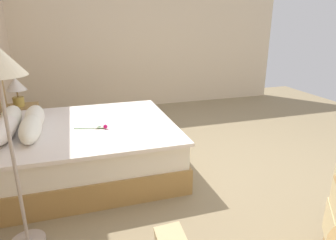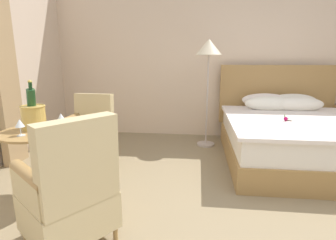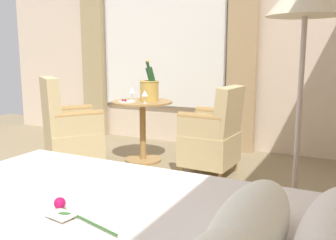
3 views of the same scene
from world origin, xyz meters
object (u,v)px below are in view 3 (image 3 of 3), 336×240
at_px(floor_lamp_brass, 305,15).
at_px(armchair_by_window, 213,136).
at_px(side_table_round, 143,125).
at_px(wine_glass_near_bucket, 132,91).
at_px(champagne_bucket, 150,88).
at_px(wine_glass_near_edge, 145,94).
at_px(snack_plate, 127,101).
at_px(armchair_facing_bed, 68,130).

xyz_separation_m(floor_lamp_brass, armchair_by_window, (-1.50, -1.00, -1.01)).
xyz_separation_m(side_table_round, wine_glass_near_bucket, (-0.05, -0.17, 0.38)).
xyz_separation_m(floor_lamp_brass, champagne_bucket, (-1.68, -1.84, -0.57)).
height_order(floor_lamp_brass, wine_glass_near_edge, floor_lamp_brass).
distance_m(side_table_round, wine_glass_near_edge, 0.43).
bearing_deg(snack_plate, wine_glass_near_bucket, -164.33).
distance_m(wine_glass_near_bucket, wine_glass_near_edge, 0.37).
height_order(snack_plate, armchair_facing_bed, armchair_facing_bed).
distance_m(side_table_round, armchair_facing_bed, 0.83).
bearing_deg(side_table_round, armchair_by_window, 83.26).
xyz_separation_m(wine_glass_near_edge, snack_plate, (-0.01, -0.24, -0.10)).
relative_size(side_table_round, armchair_by_window, 0.76).
height_order(champagne_bucket, wine_glass_near_bucket, champagne_bucket).
bearing_deg(champagne_bucket, armchair_facing_bed, -44.72).
height_order(champagne_bucket, armchair_by_window, champagne_bucket).
relative_size(floor_lamp_brass, snack_plate, 8.34).
relative_size(champagne_bucket, armchair_by_window, 0.51).
relative_size(wine_glass_near_bucket, snack_plate, 0.74).
xyz_separation_m(side_table_round, champagne_bucket, (-0.07, 0.06, 0.42)).
bearing_deg(champagne_bucket, armchair_by_window, 78.25).
xyz_separation_m(champagne_bucket, wine_glass_near_edge, (0.23, 0.07, -0.04)).
relative_size(snack_plate, armchair_facing_bed, 0.20).
xyz_separation_m(snack_plate, armchair_by_window, (-0.05, 1.01, -0.30)).
height_order(wine_glass_near_bucket, wine_glass_near_edge, wine_glass_near_bucket).
xyz_separation_m(wine_glass_near_bucket, snack_plate, (0.20, 0.06, -0.10)).
distance_m(floor_lamp_brass, wine_glass_near_edge, 2.36).
height_order(armchair_by_window, armchair_facing_bed, armchair_facing_bed).
relative_size(side_table_round, wine_glass_near_edge, 4.89).
bearing_deg(wine_glass_near_bucket, floor_lamp_brass, 51.24).
distance_m(wine_glass_near_edge, armchair_by_window, 0.87).
bearing_deg(floor_lamp_brass, snack_plate, -125.90).
bearing_deg(snack_plate, floor_lamp_brass, 54.10).
height_order(side_table_round, snack_plate, snack_plate).
xyz_separation_m(wine_glass_near_bucket, armchair_by_window, (0.16, 1.06, -0.40)).
bearing_deg(armchair_facing_bed, champagne_bucket, 135.28).
bearing_deg(armchair_by_window, floor_lamp_brass, 33.65).
bearing_deg(wine_glass_near_edge, snack_plate, -92.32).
xyz_separation_m(snack_plate, armchair_facing_bed, (0.43, -0.48, -0.29)).
bearing_deg(wine_glass_near_edge, side_table_round, -142.41).
relative_size(champagne_bucket, wine_glass_near_bucket, 3.17).
distance_m(side_table_round, snack_plate, 0.34).
xyz_separation_m(floor_lamp_brass, side_table_round, (-1.61, -1.89, -0.99)).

